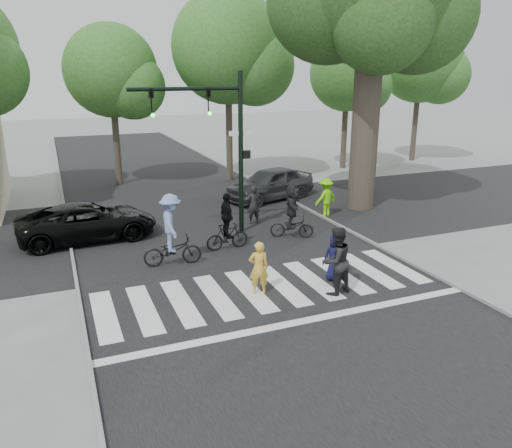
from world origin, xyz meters
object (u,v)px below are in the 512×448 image
at_px(traffic_signal, 219,131).
at_px(pedestrian_woman, 259,268).
at_px(car_grey, 270,183).
at_px(cyclist_left, 172,235).
at_px(pedestrian_child, 335,257).
at_px(cyclist_mid, 227,227).
at_px(car_suv, 88,222).
at_px(pedestrian_adult, 336,261).
at_px(cyclist_right, 292,214).

relative_size(traffic_signal, pedestrian_woman, 3.91).
bearing_deg(car_grey, pedestrian_woman, -43.01).
bearing_deg(cyclist_left, traffic_signal, 44.91).
bearing_deg(cyclist_left, pedestrian_child, -35.69).
bearing_deg(cyclist_left, pedestrian_woman, -60.35).
bearing_deg(cyclist_mid, pedestrian_child, -60.93).
bearing_deg(car_suv, pedestrian_adult, -145.38).
relative_size(traffic_signal, pedestrian_child, 4.19).
height_order(traffic_signal, cyclist_right, traffic_signal).
bearing_deg(cyclist_right, pedestrian_child, -98.15).
distance_m(traffic_signal, cyclist_mid, 3.52).
xyz_separation_m(cyclist_mid, cyclist_right, (2.66, 0.31, 0.08)).
distance_m(traffic_signal, car_grey, 6.60).
distance_m(traffic_signal, cyclist_right, 4.04).
relative_size(cyclist_left, cyclist_mid, 1.16).
distance_m(pedestrian_woman, pedestrian_adult, 2.14).
bearing_deg(pedestrian_adult, cyclist_left, -59.16).
bearing_deg(cyclist_left, car_suv, 121.86).
distance_m(pedestrian_child, cyclist_right, 4.09).
bearing_deg(car_suv, cyclist_right, -114.42).
distance_m(pedestrian_child, pedestrian_adult, 0.99).
bearing_deg(cyclist_mid, cyclist_right, 6.75).
bearing_deg(car_grey, traffic_signal, -60.23).
bearing_deg(cyclist_mid, cyclist_left, -160.84).
relative_size(cyclist_mid, car_grey, 0.44).
distance_m(cyclist_left, car_suv, 4.34).
xyz_separation_m(pedestrian_adult, car_grey, (2.67, 10.52, -0.19)).
bearing_deg(cyclist_right, cyclist_mid, -173.25).
xyz_separation_m(cyclist_left, cyclist_mid, (2.10, 0.73, -0.19)).
xyz_separation_m(cyclist_right, car_suv, (-7.05, 2.63, -0.22)).
relative_size(cyclist_left, car_suv, 0.47).
bearing_deg(cyclist_right, cyclist_left, -167.61).
bearing_deg(pedestrian_child, cyclist_right, -85.63).
height_order(pedestrian_woman, cyclist_left, cyclist_left).
height_order(cyclist_mid, car_suv, cyclist_mid).
relative_size(pedestrian_child, cyclist_right, 0.70).
distance_m(pedestrian_child, car_grey, 9.93).
relative_size(traffic_signal, car_grey, 1.31).
bearing_deg(pedestrian_woman, car_grey, -102.98).
xyz_separation_m(pedestrian_child, car_grey, (2.19, 9.69, 0.07)).
height_order(cyclist_left, cyclist_right, cyclist_left).
distance_m(traffic_signal, car_suv, 5.84).
bearing_deg(traffic_signal, pedestrian_adult, -78.42).
bearing_deg(pedestrian_woman, traffic_signal, -84.72).
relative_size(pedestrian_woman, cyclist_left, 0.66).
bearing_deg(car_grey, pedestrian_adult, -31.71).
bearing_deg(cyclist_right, car_grey, 74.09).
height_order(cyclist_left, car_suv, cyclist_left).
xyz_separation_m(traffic_signal, cyclist_right, (2.34, -1.37, -2.99)).
relative_size(car_suv, car_grey, 1.07).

